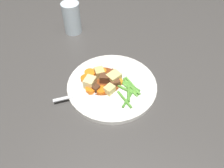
# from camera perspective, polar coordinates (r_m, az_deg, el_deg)

# --- Properties ---
(ground_plane) EXTENTS (3.00, 3.00, 0.00)m
(ground_plane) POSITION_cam_1_polar(r_m,az_deg,el_deg) (0.69, -0.00, -0.81)
(ground_plane) COLOR #423F3D
(dinner_plate) EXTENTS (0.27, 0.27, 0.01)m
(dinner_plate) POSITION_cam_1_polar(r_m,az_deg,el_deg) (0.68, -0.00, -0.41)
(dinner_plate) COLOR white
(dinner_plate) RESTS_ON ground_plane
(stew_sauce) EXTENTS (0.12, 0.12, 0.00)m
(stew_sauce) POSITION_cam_1_polar(r_m,az_deg,el_deg) (0.68, -2.60, 0.70)
(stew_sauce) COLOR brown
(stew_sauce) RESTS_ON dinner_plate
(carrot_slice_0) EXTENTS (0.04, 0.04, 0.01)m
(carrot_slice_0) POSITION_cam_1_polar(r_m,az_deg,el_deg) (0.65, -5.49, -1.39)
(carrot_slice_0) COLOR orange
(carrot_slice_0) RESTS_ON dinner_plate
(carrot_slice_1) EXTENTS (0.05, 0.05, 0.01)m
(carrot_slice_1) POSITION_cam_1_polar(r_m,az_deg,el_deg) (0.69, -6.76, 1.39)
(carrot_slice_1) COLOR orange
(carrot_slice_1) RESTS_ON dinner_plate
(carrot_slice_2) EXTENTS (0.04, 0.04, 0.01)m
(carrot_slice_2) POSITION_cam_1_polar(r_m,az_deg,el_deg) (0.65, -2.87, -1.61)
(carrot_slice_2) COLOR orange
(carrot_slice_2) RESTS_ON dinner_plate
(carrot_slice_3) EXTENTS (0.03, 0.03, 0.01)m
(carrot_slice_3) POSITION_cam_1_polar(r_m,az_deg,el_deg) (0.69, -1.50, 1.79)
(carrot_slice_3) COLOR orange
(carrot_slice_3) RESTS_ON dinner_plate
(carrot_slice_4) EXTENTS (0.04, 0.04, 0.01)m
(carrot_slice_4) POSITION_cam_1_polar(r_m,az_deg,el_deg) (0.71, -2.57, 3.20)
(carrot_slice_4) COLOR orange
(carrot_slice_4) RESTS_ON dinner_plate
(carrot_slice_5) EXTENTS (0.03, 0.03, 0.01)m
(carrot_slice_5) POSITION_cam_1_polar(r_m,az_deg,el_deg) (0.67, 1.62, 0.60)
(carrot_slice_5) COLOR orange
(carrot_slice_5) RESTS_ON dinner_plate
(carrot_slice_6) EXTENTS (0.04, 0.04, 0.01)m
(carrot_slice_6) POSITION_cam_1_polar(r_m,az_deg,el_deg) (0.71, -3.86, 3.35)
(carrot_slice_6) COLOR orange
(carrot_slice_6) RESTS_ON dinner_plate
(carrot_slice_7) EXTENTS (0.05, 0.05, 0.01)m
(carrot_slice_7) POSITION_cam_1_polar(r_m,az_deg,el_deg) (0.70, -5.73, 2.81)
(carrot_slice_7) COLOR orange
(carrot_slice_7) RESTS_ON dinner_plate
(potato_chunk_0) EXTENTS (0.03, 0.03, 0.03)m
(potato_chunk_0) POSITION_cam_1_polar(r_m,az_deg,el_deg) (0.66, -5.71, 0.38)
(potato_chunk_0) COLOR #EAD68C
(potato_chunk_0) RESTS_ON dinner_plate
(potato_chunk_1) EXTENTS (0.03, 0.03, 0.02)m
(potato_chunk_1) POSITION_cam_1_polar(r_m,az_deg,el_deg) (0.65, -0.64, -1.41)
(potato_chunk_1) COLOR #E5CC7A
(potato_chunk_1) RESTS_ON dinner_plate
(potato_chunk_2) EXTENTS (0.05, 0.05, 0.03)m
(potato_chunk_2) POSITION_cam_1_polar(r_m,az_deg,el_deg) (0.67, 0.41, 1.70)
(potato_chunk_2) COLOR #E5CC7A
(potato_chunk_2) RESTS_ON dinner_plate
(potato_chunk_3) EXTENTS (0.04, 0.04, 0.03)m
(potato_chunk_3) POSITION_cam_1_polar(r_m,az_deg,el_deg) (0.69, -3.25, 2.86)
(potato_chunk_3) COLOR #DBBC6B
(potato_chunk_3) RESTS_ON dinner_plate
(meat_chunk_0) EXTENTS (0.02, 0.02, 0.02)m
(meat_chunk_0) POSITION_cam_1_polar(r_m,az_deg,el_deg) (0.65, -4.12, -1.20)
(meat_chunk_0) COLOR #4C2B19
(meat_chunk_0) RESTS_ON dinner_plate
(meat_chunk_1) EXTENTS (0.03, 0.03, 0.03)m
(meat_chunk_1) POSITION_cam_1_polar(r_m,az_deg,el_deg) (0.67, -2.06, 1.15)
(meat_chunk_1) COLOR #56331E
(meat_chunk_1) RESTS_ON dinner_plate
(meat_chunk_2) EXTENTS (0.02, 0.03, 0.02)m
(meat_chunk_2) POSITION_cam_1_polar(r_m,az_deg,el_deg) (0.69, 0.25, 2.62)
(meat_chunk_2) COLOR brown
(meat_chunk_2) RESTS_ON dinner_plate
(meat_chunk_3) EXTENTS (0.04, 0.04, 0.02)m
(meat_chunk_3) POSITION_cam_1_polar(r_m,az_deg,el_deg) (0.66, 0.64, 0.18)
(meat_chunk_3) COLOR #56331E
(meat_chunk_3) RESTS_ON dinner_plate
(green_bean_0) EXTENTS (0.05, 0.04, 0.01)m
(green_bean_0) POSITION_cam_1_polar(r_m,az_deg,el_deg) (0.68, 4.80, 0.37)
(green_bean_0) COLOR #66AD42
(green_bean_0) RESTS_ON dinner_plate
(green_bean_1) EXTENTS (0.06, 0.05, 0.01)m
(green_bean_1) POSITION_cam_1_polar(r_m,az_deg,el_deg) (0.67, 4.66, -0.44)
(green_bean_1) COLOR #599E38
(green_bean_1) RESTS_ON dinner_plate
(green_bean_2) EXTENTS (0.06, 0.02, 0.01)m
(green_bean_2) POSITION_cam_1_polar(r_m,az_deg,el_deg) (0.66, 3.05, -1.15)
(green_bean_2) COLOR #599E38
(green_bean_2) RESTS_ON dinner_plate
(green_bean_3) EXTENTS (0.07, 0.04, 0.01)m
(green_bean_3) POSITION_cam_1_polar(r_m,az_deg,el_deg) (0.66, 4.36, -1.31)
(green_bean_3) COLOR #66AD42
(green_bean_3) RESTS_ON dinner_plate
(green_bean_4) EXTENTS (0.06, 0.04, 0.01)m
(green_bean_4) POSITION_cam_1_polar(r_m,az_deg,el_deg) (0.66, 5.30, -0.85)
(green_bean_4) COLOR #66AD42
(green_bean_4) RESTS_ON dinner_plate
(green_bean_5) EXTENTS (0.01, 0.07, 0.01)m
(green_bean_5) POSITION_cam_1_polar(r_m,az_deg,el_deg) (0.63, 4.11, -3.86)
(green_bean_5) COLOR #4C8E33
(green_bean_5) RESTS_ON dinner_plate
(green_bean_6) EXTENTS (0.06, 0.03, 0.01)m
(green_bean_6) POSITION_cam_1_polar(r_m,az_deg,el_deg) (0.67, 4.35, -0.43)
(green_bean_6) COLOR #599E38
(green_bean_6) RESTS_ON dinner_plate
(green_bean_7) EXTENTS (0.08, 0.03, 0.01)m
(green_bean_7) POSITION_cam_1_polar(r_m,az_deg,el_deg) (0.67, 4.32, -0.22)
(green_bean_7) COLOR #4C8E33
(green_bean_7) RESTS_ON dinner_plate
(green_bean_8) EXTENTS (0.04, 0.07, 0.01)m
(green_bean_8) POSITION_cam_1_polar(r_m,az_deg,el_deg) (0.65, 4.29, -1.89)
(green_bean_8) COLOR #599E38
(green_bean_8) RESTS_ON dinner_plate
(green_bean_9) EXTENTS (0.06, 0.05, 0.01)m
(green_bean_9) POSITION_cam_1_polar(r_m,az_deg,el_deg) (0.63, 3.25, -3.96)
(green_bean_9) COLOR #599E38
(green_bean_9) RESTS_ON dinner_plate
(fork) EXTENTS (0.14, 0.12, 0.00)m
(fork) POSITION_cam_1_polar(r_m,az_deg,el_deg) (0.65, -6.93, -2.47)
(fork) COLOR silver
(fork) RESTS_ON dinner_plate
(water_glass) EXTENTS (0.07, 0.07, 0.12)m
(water_glass) POSITION_cam_1_polar(r_m,az_deg,el_deg) (0.89, -10.33, 16.40)
(water_glass) COLOR silver
(water_glass) RESTS_ON ground_plane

